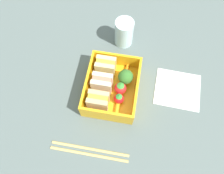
# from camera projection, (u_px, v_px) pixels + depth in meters

# --- Properties ---
(ground_plane) EXTENTS (1.20, 1.20, 0.02)m
(ground_plane) POSITION_uv_depth(u_px,v_px,m) (112.00, 93.00, 0.59)
(ground_plane) COLOR #505D5B
(bento_tray) EXTENTS (0.16, 0.13, 0.01)m
(bento_tray) POSITION_uv_depth(u_px,v_px,m) (112.00, 90.00, 0.58)
(bento_tray) COLOR gold
(bento_tray) RESTS_ON ground_plane
(bento_rim) EXTENTS (0.16, 0.13, 0.05)m
(bento_rim) POSITION_uv_depth(u_px,v_px,m) (112.00, 86.00, 0.55)
(bento_rim) COLOR gold
(bento_rim) RESTS_ON bento_tray
(sandwich_left) EXTENTS (0.03, 0.05, 0.05)m
(sandwich_left) POSITION_uv_depth(u_px,v_px,m) (98.00, 101.00, 0.53)
(sandwich_left) COLOR tan
(sandwich_left) RESTS_ON bento_tray
(sandwich_center_left) EXTENTS (0.03, 0.05, 0.05)m
(sandwich_center_left) POSITION_uv_depth(u_px,v_px,m) (102.00, 83.00, 0.55)
(sandwich_center_left) COLOR beige
(sandwich_center_left) RESTS_ON bento_tray
(sandwich_center) EXTENTS (0.03, 0.05, 0.05)m
(sandwich_center) POSITION_uv_depth(u_px,v_px,m) (106.00, 67.00, 0.57)
(sandwich_center) COLOR #D7C17C
(sandwich_center) RESTS_ON bento_tray
(carrot_stick_far_left) EXTENTS (0.05, 0.01, 0.01)m
(carrot_stick_far_left) POSITION_uv_depth(u_px,v_px,m) (117.00, 110.00, 0.54)
(carrot_stick_far_left) COLOR orange
(carrot_stick_far_left) RESTS_ON bento_tray
(strawberry_left) EXTENTS (0.03, 0.03, 0.03)m
(strawberry_left) POSITION_uv_depth(u_px,v_px,m) (119.00, 98.00, 0.55)
(strawberry_left) COLOR red
(strawberry_left) RESTS_ON bento_tray
(strawberry_far_left) EXTENTS (0.03, 0.03, 0.04)m
(strawberry_far_left) POSITION_uv_depth(u_px,v_px,m) (121.00, 87.00, 0.56)
(strawberry_far_left) COLOR red
(strawberry_far_left) RESTS_ON bento_tray
(broccoli_floret) EXTENTS (0.04, 0.04, 0.05)m
(broccoli_floret) POSITION_uv_depth(u_px,v_px,m) (126.00, 77.00, 0.56)
(broccoli_floret) COLOR #80C266
(broccoli_floret) RESTS_ON bento_tray
(carrot_stick_left) EXTENTS (0.04, 0.01, 0.01)m
(carrot_stick_left) POSITION_uv_depth(u_px,v_px,m) (126.00, 71.00, 0.59)
(carrot_stick_left) COLOR orange
(carrot_stick_left) RESTS_ON bento_tray
(chopstick_pair) EXTENTS (0.02, 0.19, 0.01)m
(chopstick_pair) POSITION_uv_depth(u_px,v_px,m) (90.00, 151.00, 0.52)
(chopstick_pair) COLOR tan
(chopstick_pair) RESTS_ON ground_plane
(drinking_glass) EXTENTS (0.05, 0.05, 0.08)m
(drinking_glass) POSITION_uv_depth(u_px,v_px,m) (124.00, 33.00, 0.61)
(drinking_glass) COLOR silver
(drinking_glass) RESTS_ON ground_plane
(folded_napkin) EXTENTS (0.11, 0.12, 0.00)m
(folded_napkin) POSITION_uv_depth(u_px,v_px,m) (178.00, 89.00, 0.58)
(folded_napkin) COLOR white
(folded_napkin) RESTS_ON ground_plane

